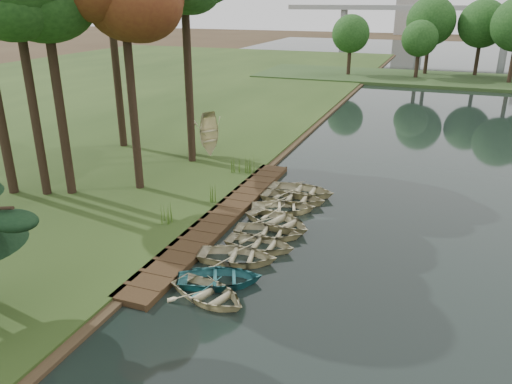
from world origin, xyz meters
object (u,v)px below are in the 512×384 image
(rowboat_1, at_px, (220,277))
(stored_rowboat, at_px, (209,152))
(boardwalk, at_px, (222,217))
(rowboat_0, at_px, (209,292))
(rowboat_2, at_px, (238,254))

(rowboat_1, relative_size, stored_rowboat, 1.07)
(boardwalk, relative_size, rowboat_1, 5.03)
(rowboat_0, height_order, stored_rowboat, stored_rowboat)
(boardwalk, height_order, stored_rowboat, stored_rowboat)
(boardwalk, bearing_deg, rowboat_1, -66.44)
(rowboat_0, xyz_separation_m, stored_rowboat, (-7.18, 15.00, 0.24))
(rowboat_1, bearing_deg, rowboat_0, 158.30)
(rowboat_0, distance_m, rowboat_1, 1.06)
(rowboat_0, xyz_separation_m, rowboat_2, (-0.10, 2.87, 0.02))
(rowboat_1, bearing_deg, boardwalk, -0.60)
(boardwalk, height_order, rowboat_1, rowboat_1)
(stored_rowboat, bearing_deg, rowboat_2, -116.75)
(rowboat_0, height_order, rowboat_2, rowboat_2)
(boardwalk, distance_m, stored_rowboat, 9.69)
(rowboat_1, height_order, rowboat_2, rowboat_2)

